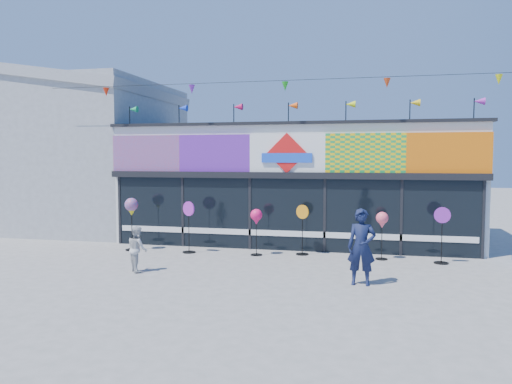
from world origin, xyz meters
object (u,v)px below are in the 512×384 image
(spinner_0, at_px, (132,208))
(child, at_px, (137,249))
(spinner_5, at_px, (442,234))
(spinner_1, at_px, (189,226))
(adult_man, at_px, (362,247))
(spinner_4, at_px, (382,221))
(spinner_3, at_px, (302,228))
(spinner_2, at_px, (256,218))

(spinner_0, relative_size, child, 1.41)
(spinner_0, height_order, spinner_5, spinner_0)
(spinner_1, bearing_deg, adult_man, -27.85)
(spinner_1, xyz_separation_m, spinner_5, (7.45, 0.08, -0.01))
(spinner_0, xyz_separation_m, child, (1.52, -2.69, -0.75))
(child, bearing_deg, spinner_5, -113.53)
(spinner_0, height_order, spinner_4, spinner_0)
(spinner_1, height_order, child, spinner_1)
(spinner_4, height_order, spinner_5, spinner_5)
(spinner_4, bearing_deg, spinner_5, -6.78)
(spinner_0, distance_m, adult_man, 7.76)
(spinner_1, distance_m, adult_man, 6.00)
(spinner_1, height_order, spinner_5, spinner_1)
(spinner_3, distance_m, child, 5.03)
(spinner_0, bearing_deg, spinner_3, 5.17)
(spinner_5, bearing_deg, spinner_2, -179.88)
(spinner_2, height_order, child, spinner_2)
(spinner_4, xyz_separation_m, adult_man, (-0.53, -3.08, -0.22))
(spinner_1, bearing_deg, spinner_4, 2.68)
(spinner_2, xyz_separation_m, spinner_5, (5.31, 0.01, -0.29))
(spinner_0, xyz_separation_m, spinner_2, (4.06, 0.08, -0.21))
(spinner_4, distance_m, adult_man, 3.13)
(spinner_3, xyz_separation_m, spinner_4, (2.34, -0.20, 0.31))
(spinner_5, distance_m, adult_man, 3.59)
(spinner_3, bearing_deg, adult_man, -60.97)
(spinner_1, distance_m, spinner_3, 3.52)
(child, bearing_deg, spinner_4, -107.52)
(spinner_0, bearing_deg, spinner_1, 0.39)
(adult_man, bearing_deg, spinner_2, 139.26)
(adult_man, distance_m, child, 5.71)
(spinner_5, bearing_deg, spinner_1, -179.38)
(spinner_2, distance_m, spinner_4, 3.70)
(spinner_1, relative_size, adult_man, 0.90)
(adult_man, bearing_deg, spinner_1, 153.62)
(spinner_3, relative_size, child, 1.29)
(spinner_2, xyz_separation_m, spinner_3, (1.35, 0.41, -0.32))
(spinner_4, distance_m, spinner_5, 1.65)
(spinner_1, bearing_deg, spinner_2, 1.88)
(spinner_0, xyz_separation_m, spinner_4, (7.75, 0.29, -0.23))
(spinner_1, bearing_deg, spinner_3, 7.78)
(adult_man, bearing_deg, spinner_5, 54.84)
(spinner_3, xyz_separation_m, adult_man, (1.82, -3.28, 0.08))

